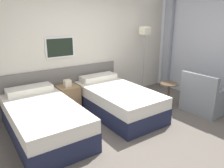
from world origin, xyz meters
The scene contains 8 objects.
ground_plane centered at (0.00, 0.00, 0.00)m, with size 16.00×16.00×0.00m, color #5B544C.
wall_headboard centered at (-0.03, 1.97, 1.30)m, with size 10.00×0.10×2.70m.
bed_near_door centered at (-1.30, 0.91, 0.28)m, with size 1.06×2.01×0.68m.
bed_near_window centered at (0.26, 0.91, 0.28)m, with size 1.06×2.01×0.68m.
nightstand centered at (-0.52, 1.65, 0.28)m, with size 0.43×0.42×0.69m.
floor_lamp centered at (1.61, 1.59, 1.39)m, with size 0.24×0.24×1.73m.
side_table centered at (1.43, 0.53, 0.38)m, with size 0.40×0.40×0.56m.
armchair centered at (1.87, -0.09, 0.28)m, with size 0.78×0.82×0.88m.
Camera 1 is at (-2.28, -2.56, 1.99)m, focal length 35.00 mm.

